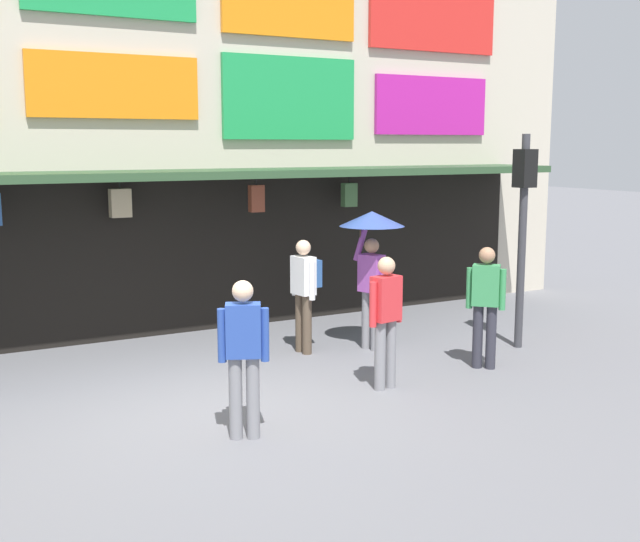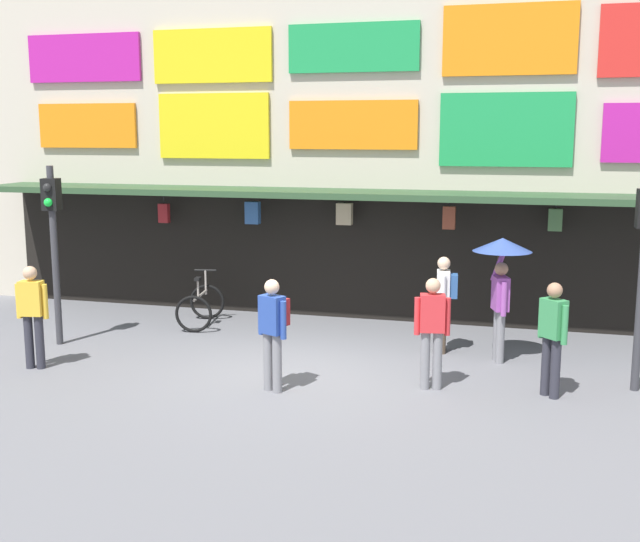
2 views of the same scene
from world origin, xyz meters
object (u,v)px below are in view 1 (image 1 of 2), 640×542
pedestrian_in_yellow (305,287)px  pedestrian_in_blue (244,346)px  pedestrian_in_red (486,301)px  pedestrian_in_black (386,315)px  pedestrian_with_umbrella (372,241)px  traffic_light_far (523,206)px

pedestrian_in_yellow → pedestrian_in_blue: 3.50m
pedestrian_in_red → pedestrian_in_blue: size_ratio=1.00×
pedestrian_in_blue → pedestrian_in_red: bearing=11.7°
pedestrian_in_black → pedestrian_in_blue: same height
pedestrian_with_umbrella → pedestrian_in_blue: size_ratio=1.24×
pedestrian_in_black → pedestrian_in_yellow: bearing=91.6°
pedestrian_with_umbrella → pedestrian_in_yellow: (-0.95, 0.32, -0.66)m
pedestrian_with_umbrella → pedestrian_in_red: bearing=-63.2°
pedestrian_in_blue → pedestrian_with_umbrella: bearing=37.8°
pedestrian_in_red → pedestrian_in_blue: (-3.93, -0.81, 0.04)m
pedestrian_in_blue → pedestrian_in_black: bearing=17.4°
pedestrian_in_yellow → pedestrian_in_red: same height
pedestrian_with_umbrella → pedestrian_in_red: (0.81, -1.61, -0.69)m
pedestrian_in_black → pedestrian_in_red: 1.71m
traffic_light_far → pedestrian_in_yellow: 3.45m
pedestrian_with_umbrella → pedestrian_in_yellow: 1.20m
traffic_light_far → pedestrian_in_yellow: traffic_light_far is taller
traffic_light_far → pedestrian_in_blue: traffic_light_far is taller
traffic_light_far → pedestrian_in_black: 3.25m
pedestrian_in_yellow → pedestrian_in_blue: (-2.17, -2.74, 0.00)m
traffic_light_far → pedestrian_in_blue: size_ratio=1.90×
pedestrian_in_black → pedestrian_in_yellow: same height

